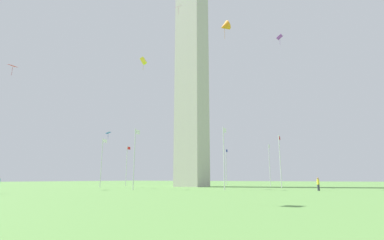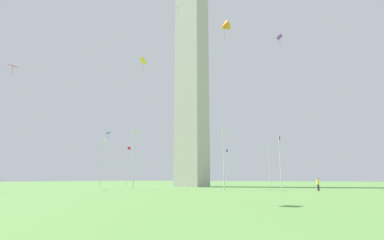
{
  "view_description": "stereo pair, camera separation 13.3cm",
  "coord_description": "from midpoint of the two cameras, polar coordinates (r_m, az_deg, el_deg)",
  "views": [
    {
      "loc": [
        -50.55,
        -28.89,
        1.56
      ],
      "look_at": [
        0.0,
        0.0,
        13.46
      ],
      "focal_mm": 26.88,
      "sensor_mm": 36.0,
      "label": 1
    },
    {
      "loc": [
        -50.49,
        -29.01,
        1.56
      ],
      "look_at": [
        0.0,
        0.0,
        13.46
      ],
      "focal_mm": 26.88,
      "sensor_mm": 36.0,
      "label": 2
    }
  ],
  "objects": [
    {
      "name": "kite_yellow_box",
      "position": [
        52.07,
        -9.57,
        11.5
      ],
      "size": [
        0.9,
        1.28,
        2.52
      ],
      "color": "yellow"
    },
    {
      "name": "kite_blue_diamond",
      "position": [
        53.34,
        -16.22,
        -2.52
      ],
      "size": [
        1.08,
        1.06,
        1.32
      ],
      "color": "blue"
    },
    {
      "name": "flagpole_e",
      "position": [
        68.69,
        -12.75,
        -8.48
      ],
      "size": [
        1.12,
        0.14,
        9.02
      ],
      "color": "silver",
      "rests_on": "ground"
    },
    {
      "name": "kite_pink_diamond",
      "position": [
        56.46,
        -2.68,
        21.51
      ],
      "size": [
        1.0,
        1.22,
        2.0
      ],
      "color": "pink"
    },
    {
      "name": "kite_purple_diamond",
      "position": [
        60.25,
        17.04,
        15.43
      ],
      "size": [
        1.25,
        1.11,
        1.9
      ],
      "color": "purple"
    },
    {
      "name": "flagpole_w",
      "position": [
        51.98,
        17.13,
        -7.35
      ],
      "size": [
        1.12,
        0.14,
        9.02
      ],
      "color": "silver",
      "rests_on": "ground"
    },
    {
      "name": "flagpole_s",
      "position": [
        44.15,
        -11.29,
        -6.98
      ],
      "size": [
        1.12,
        0.14,
        9.02
      ],
      "color": "silver",
      "rests_on": "ground"
    },
    {
      "name": "flagpole_se",
      "position": [
        56.37,
        -17.4,
        -7.62
      ],
      "size": [
        1.12,
        0.14,
        9.02
      ],
      "color": "silver",
      "rests_on": "ground"
    },
    {
      "name": "kite_orange_delta",
      "position": [
        47.94,
        6.5,
        17.96
      ],
      "size": [
        2.36,
        2.42,
        3.08
      ],
      "color": "orange"
    },
    {
      "name": "flagpole_n",
      "position": [
        73.97,
        6.89,
        -8.87
      ],
      "size": [
        1.12,
        0.14,
        9.02
      ],
      "color": "silver",
      "rests_on": "ground"
    },
    {
      "name": "ground_plane",
      "position": [
        58.25,
        0.07,
        -13.09
      ],
      "size": [
        260.0,
        260.0,
        0.0
      ],
      "primitive_type": "plane",
      "color": "#609347"
    },
    {
      "name": "obelisk_monument",
      "position": [
        62.59,
        0.06,
        9.96
      ],
      "size": [
        5.39,
        5.39,
        49.03
      ],
      "color": "#B7B2A8",
      "rests_on": "ground"
    },
    {
      "name": "flagpole_nw",
      "position": [
        65.14,
        15.2,
        -8.21
      ],
      "size": [
        1.12,
        0.14,
        9.02
      ],
      "color": "silver",
      "rests_on": "ground"
    },
    {
      "name": "flagpole_sw",
      "position": [
        41.86,
        6.4,
        -6.89
      ],
      "size": [
        1.12,
        0.14,
        9.02
      ],
      "color": "silver",
      "rests_on": "ground"
    },
    {
      "name": "person_yellow_shirt",
      "position": [
        41.91,
        23.81,
        -11.56
      ],
      "size": [
        0.32,
        0.32,
        1.72
      ],
      "rotation": [
        0.0,
        0.0,
        1.25
      ],
      "color": "#2D2D38",
      "rests_on": "ground"
    },
    {
      "name": "kite_red_diamond",
      "position": [
        57.01,
        -31.94,
        9.02
      ],
      "size": [
        1.29,
        1.25,
        1.86
      ],
      "color": "red"
    },
    {
      "name": "flagpole_ne",
      "position": [
        75.29,
        -3.43,
        -8.98
      ],
      "size": [
        1.12,
        0.14,
        9.02
      ],
      "color": "silver",
      "rests_on": "ground"
    }
  ]
}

